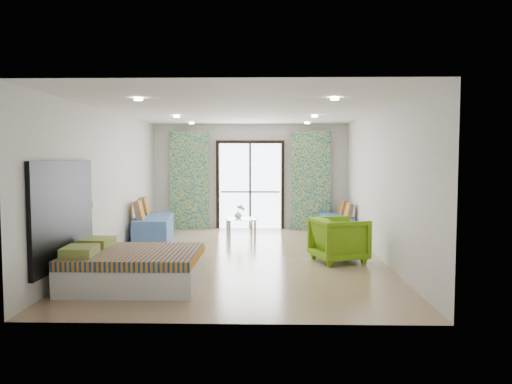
{
  "coord_description": "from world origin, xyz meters",
  "views": [
    {
      "loc": [
        0.45,
        -9.16,
        1.85
      ],
      "look_at": [
        0.22,
        0.82,
        1.15
      ],
      "focal_mm": 35.0,
      "sensor_mm": 36.0,
      "label": 1
    }
  ],
  "objects_px": {
    "daybed_right": "(337,224)",
    "armchair": "(339,237)",
    "bed": "(133,268)",
    "coffee_table": "(241,221)",
    "daybed_left": "(153,227)"
  },
  "relations": [
    {
      "from": "bed",
      "to": "daybed_left",
      "type": "height_order",
      "value": "daybed_left"
    },
    {
      "from": "coffee_table",
      "to": "armchair",
      "type": "xyz_separation_m",
      "value": [
        1.88,
        -2.64,
        0.04
      ]
    },
    {
      "from": "daybed_left",
      "to": "coffee_table",
      "type": "height_order",
      "value": "daybed_left"
    },
    {
      "from": "daybed_right",
      "to": "coffee_table",
      "type": "bearing_deg",
      "value": -169.85
    },
    {
      "from": "bed",
      "to": "coffee_table",
      "type": "xyz_separation_m",
      "value": [
        1.31,
        4.38,
        0.12
      ]
    },
    {
      "from": "bed",
      "to": "daybed_left",
      "type": "distance_m",
      "value": 4.08
    },
    {
      "from": "coffee_table",
      "to": "daybed_left",
      "type": "bearing_deg",
      "value": -169.78
    },
    {
      "from": "daybed_right",
      "to": "armchair",
      "type": "height_order",
      "value": "armchair"
    },
    {
      "from": "bed",
      "to": "coffee_table",
      "type": "relative_size",
      "value": 2.41
    },
    {
      "from": "daybed_left",
      "to": "bed",
      "type": "bearing_deg",
      "value": -87.37
    },
    {
      "from": "daybed_left",
      "to": "daybed_right",
      "type": "height_order",
      "value": "daybed_left"
    },
    {
      "from": "bed",
      "to": "daybed_right",
      "type": "xyz_separation_m",
      "value": [
        3.59,
        4.86,
        -0.02
      ]
    },
    {
      "from": "daybed_right",
      "to": "armchair",
      "type": "distance_m",
      "value": 3.15
    },
    {
      "from": "bed",
      "to": "armchair",
      "type": "height_order",
      "value": "armchair"
    },
    {
      "from": "daybed_left",
      "to": "armchair",
      "type": "distance_m",
      "value": 4.47
    }
  ]
}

